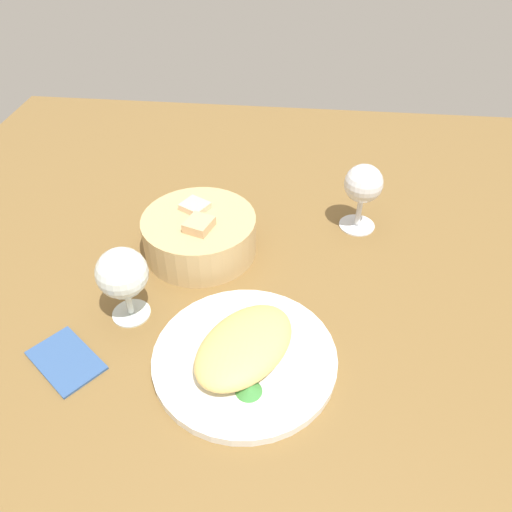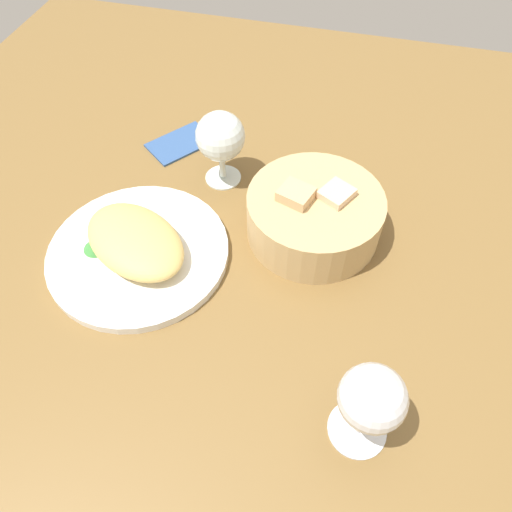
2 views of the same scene
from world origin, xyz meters
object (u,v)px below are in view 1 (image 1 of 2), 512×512
Objects in this scene: plate at (245,358)px; wine_glass_near at (363,187)px; bread_basket at (200,234)px; folded_napkin at (66,360)px; wine_glass_far at (122,275)px.

plate is 2.01× the size of wine_glass_near.
bread_basket is 1.80× the size of folded_napkin.
plate is 1.32× the size of bread_basket.
plate is 39.06cm from wine_glass_near.
bread_basket is at bearing 110.17° from wine_glass_near.
plate is 21.49cm from wine_glass_far.
wine_glass_near reaches higher than bread_basket.
bread_basket is at bearing 24.77° from plate.
bread_basket is at bearing -25.57° from wine_glass_far.
plate reaches higher than folded_napkin.
wine_glass_far reaches higher than bread_basket.
wine_glass_near is at bearing -53.39° from wine_glass_far.
wine_glass_near is (34.03, -17.39, 8.08)cm from plate.
plate is at bearing -155.23° from bread_basket.
plate is 26.21cm from bread_basket.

